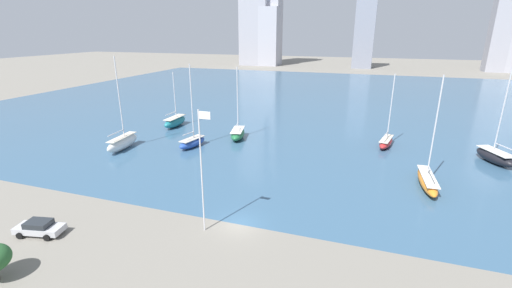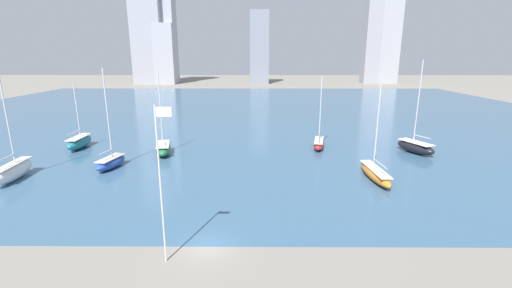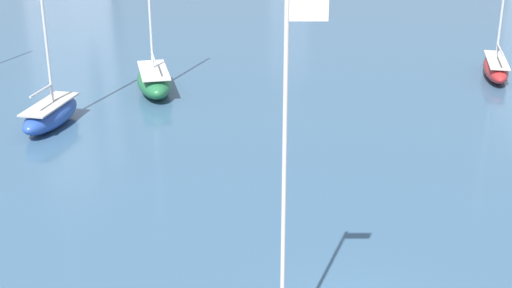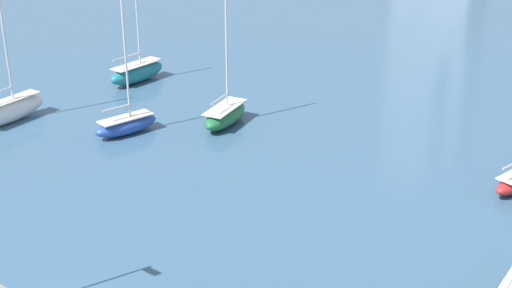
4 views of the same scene
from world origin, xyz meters
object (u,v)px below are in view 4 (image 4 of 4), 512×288
(sailboat_green, at_px, (225,115))
(sailboat_blue, at_px, (126,124))
(sailboat_teal, at_px, (137,72))
(sailboat_white, at_px, (9,110))

(sailboat_green, xyz_separation_m, sailboat_blue, (-5.63, -7.07, -0.05))
(sailboat_teal, relative_size, sailboat_white, 0.73)
(sailboat_green, relative_size, sailboat_blue, 0.93)
(sailboat_teal, bearing_deg, sailboat_white, -92.80)
(sailboat_green, relative_size, sailboat_white, 0.85)
(sailboat_white, relative_size, sailboat_blue, 1.09)
(sailboat_teal, height_order, sailboat_white, sailboat_white)
(sailboat_teal, relative_size, sailboat_green, 0.86)
(sailboat_teal, height_order, sailboat_blue, sailboat_blue)
(sailboat_green, bearing_deg, sailboat_blue, -141.20)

